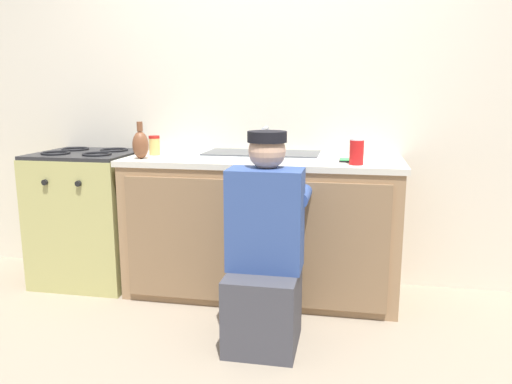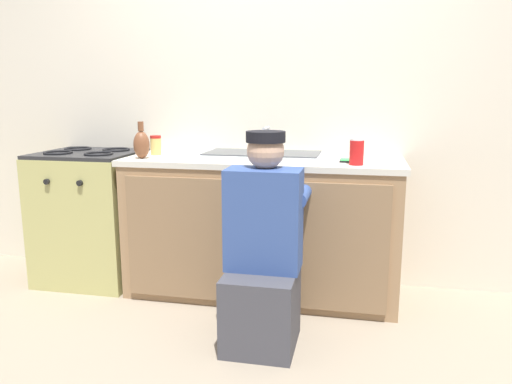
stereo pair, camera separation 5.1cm
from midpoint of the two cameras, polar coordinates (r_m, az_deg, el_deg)
ground_plane at (r=3.10m, az=-0.85°, el=-13.33°), size 12.00×12.00×0.00m
back_wall at (r=3.46m, az=1.33°, el=10.57°), size 6.00×0.10×2.50m
counter_cabinet at (r=3.23m, az=0.19°, el=-4.31°), size 1.70×0.62×0.85m
countertop at (r=3.14m, az=0.23°, el=3.55°), size 1.74×0.62×0.04m
sink_double_basin at (r=3.14m, az=0.23°, el=4.23°), size 0.80×0.44×0.19m
stove_range at (r=3.64m, az=-18.82°, el=-2.68°), size 0.65×0.62×0.91m
plumber_person at (r=2.58m, az=0.42°, el=-7.55°), size 0.42×0.61×1.10m
cell_phone at (r=3.05m, az=9.70°, el=3.61°), size 0.07×0.14×0.01m
soda_cup_red at (r=2.90m, az=10.93°, el=4.56°), size 0.08×0.08×0.15m
condiment_jar at (r=3.37m, az=-11.96°, el=5.24°), size 0.07×0.07×0.13m
vase_decorative at (r=3.20m, az=-13.51°, el=5.32°), size 0.10×0.10×0.23m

